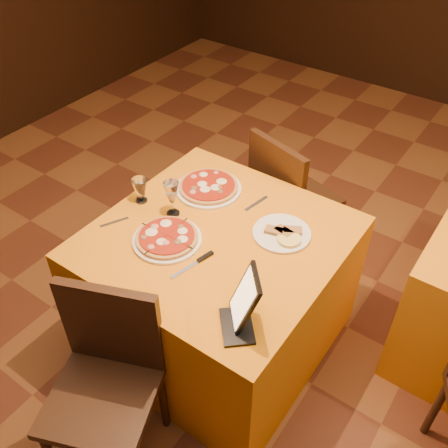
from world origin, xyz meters
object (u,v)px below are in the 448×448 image
Objects in this scene: pizza_far at (208,188)px; tablet at (245,298)px; chair_main_far at (296,199)px; chair_main_near at (102,399)px; pizza_near at (167,238)px; water_glass at (140,191)px; wine_glass at (172,198)px; main_table at (218,290)px.

pizza_far is 1.39× the size of tablet.
chair_main_far is 1.27m from tablet.
pizza_near is at bearing 82.58° from chair_main_near.
water_glass is at bearing -153.12° from tablet.
water_glass is (-0.20, -0.01, -0.03)m from wine_glass.
chair_main_far is (0.00, 1.61, 0.00)m from chair_main_near.
chair_main_near is at bearing 106.19° from chair_main_far.
pizza_near is (-0.17, -0.97, 0.31)m from chair_main_far.
pizza_near is at bearing -27.20° from water_glass.
tablet is (0.83, -0.32, 0.06)m from water_glass.
wine_glass is at bearing 121.62° from pizza_near.
pizza_near is at bearing -135.71° from main_table.
chair_main_far is at bearing 67.93° from chair_main_near.
tablet is (0.37, -0.33, 0.49)m from main_table.
wine_glass is at bearing 87.54° from chair_main_far.
chair_main_near is 1.61m from chair_main_far.
wine_glass is at bearing -95.73° from pizza_far.
tablet reaches higher than chair_main_far.
water_glass is at bearing -129.39° from pizza_far.
chair_main_near is at bearing -79.88° from tablet.
tablet reaches higher than main_table.
pizza_far is at bearing 82.06° from chair_main_far.
pizza_far is (-0.25, 0.26, 0.39)m from main_table.
wine_glass is (-0.03, -0.25, 0.08)m from pizza_far.
main_table is 0.64m from water_glass.
tablet is (0.54, -0.17, 0.10)m from pizza_near.
chair_main_far is at bearing 155.92° from tablet.
pizza_far is at bearing 84.27° from wine_glass.
chair_main_near is at bearing -75.35° from pizza_near.
wine_glass reaches higher than pizza_near.
pizza_far is 0.27m from wine_glass.
pizza_near is 1.68× the size of wine_glass.
tablet is (0.64, -0.34, 0.03)m from wine_glass.
chair_main_far is 0.93m from wine_glass.
wine_glass is 0.20m from water_glass.
water_glass reaches higher than main_table.
pizza_near is 1.30× the size of tablet.
main_table is 4.51× the size of tablet.
main_table is 0.46m from pizza_near.
pizza_far is at bearing -175.95° from tablet.
wine_glass is (-0.10, 0.17, 0.08)m from pizza_near.
pizza_near is 0.94× the size of pizza_far.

